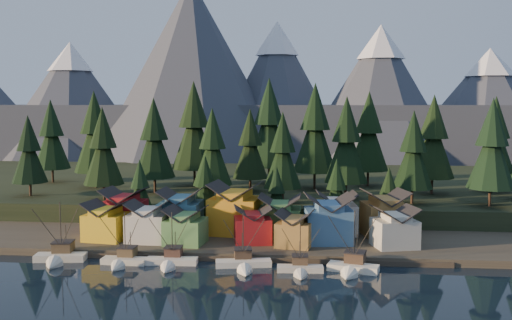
# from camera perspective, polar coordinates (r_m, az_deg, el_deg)

# --- Properties ---
(ground) EXTENTS (500.00, 500.00, 0.00)m
(ground) POSITION_cam_1_polar(r_m,az_deg,el_deg) (98.48, -2.47, -12.49)
(ground) COLOR black
(ground) RESTS_ON ground
(shore_strip) EXTENTS (400.00, 50.00, 1.50)m
(shore_strip) POSITION_cam_1_polar(r_m,az_deg,el_deg) (136.60, -0.06, -6.99)
(shore_strip) COLOR #373128
(shore_strip) RESTS_ON ground
(hillside) EXTENTS (420.00, 100.00, 6.00)m
(hillside) POSITION_cam_1_polar(r_m,az_deg,el_deg) (185.18, 1.50, -2.94)
(hillside) COLOR black
(hillside) RESTS_ON ground
(dock) EXTENTS (80.00, 4.00, 1.00)m
(dock) POSITION_cam_1_polar(r_m,az_deg,el_deg) (114.00, -1.28, -9.69)
(dock) COLOR #40392E
(dock) RESTS_ON ground
(mountain_ridge) EXTENTS (560.00, 190.00, 90.00)m
(mountain_ridge) POSITION_cam_1_polar(r_m,az_deg,el_deg) (306.74, 2.44, 4.79)
(mountain_ridge) COLOR #4B5360
(mountain_ridge) RESTS_ON ground
(boat_0) EXTENTS (10.33, 11.01, 12.88)m
(boat_0) POSITION_cam_1_polar(r_m,az_deg,el_deg) (118.20, -19.14, -8.41)
(boat_0) COLOR beige
(boat_0) RESTS_ON ground
(boat_1) EXTENTS (9.00, 9.75, 11.06)m
(boat_1) POSITION_cam_1_polar(r_m,az_deg,el_deg) (112.81, -13.21, -9.13)
(boat_1) COLOR beige
(boat_1) RESTS_ON ground
(boat_2) EXTENTS (10.22, 11.04, 11.12)m
(boat_2) POSITION_cam_1_polar(r_m,az_deg,el_deg) (110.78, -8.54, -9.37)
(boat_2) COLOR silver
(boat_2) RESTS_ON ground
(boat_3) EXTENTS (11.13, 11.80, 11.22)m
(boat_3) POSITION_cam_1_polar(r_m,az_deg,el_deg) (108.09, -1.22, -9.72)
(boat_3) COLOR white
(boat_3) RESTS_ON ground
(boat_4) EXTENTS (8.80, 9.51, 9.99)m
(boat_4) POSITION_cam_1_polar(r_m,az_deg,el_deg) (105.38, 4.46, -10.21)
(boat_4) COLOR beige
(boat_4) RESTS_ON ground
(boat_5) EXTENTS (9.97, 10.65, 12.47)m
(boat_5) POSITION_cam_1_polar(r_m,az_deg,el_deg) (106.46, 9.61, -9.75)
(boat_5) COLOR white
(boat_5) RESTS_ON ground
(house_front_0) EXTENTS (9.16, 8.76, 8.25)m
(house_front_0) POSITION_cam_1_polar(r_m,az_deg,el_deg) (126.96, -14.77, -5.81)
(house_front_0) COLOR gold
(house_front_0) RESTS_ON shore_strip
(house_front_1) EXTENTS (8.23, 7.91, 8.49)m
(house_front_1) POSITION_cam_1_polar(r_m,az_deg,el_deg) (123.62, -10.79, -5.97)
(house_front_1) COLOR silver
(house_front_1) RESTS_ON shore_strip
(house_front_2) EXTENTS (8.65, 8.71, 7.69)m
(house_front_2) POSITION_cam_1_polar(r_m,az_deg,el_deg) (120.31, -7.08, -6.44)
(house_front_2) COLOR #4E8548
(house_front_2) RESTS_ON shore_strip
(house_front_3) EXTENTS (8.78, 8.50, 7.66)m
(house_front_3) POSITION_cam_1_polar(r_m,az_deg,el_deg) (120.45, -0.34, -6.39)
(house_front_3) COLOR maroon
(house_front_3) RESTS_ON shore_strip
(house_front_4) EXTENTS (8.24, 8.69, 7.20)m
(house_front_4) POSITION_cam_1_polar(r_m,az_deg,el_deg) (118.02, 3.89, -6.78)
(house_front_4) COLOR olive
(house_front_4) RESTS_ON shore_strip
(house_front_5) EXTENTS (10.75, 10.00, 10.15)m
(house_front_5) POSITION_cam_1_polar(r_m,az_deg,el_deg) (121.35, 7.26, -5.72)
(house_front_5) COLOR #3E6893
(house_front_5) RESTS_ON shore_strip
(house_front_6) EXTENTS (9.94, 9.61, 8.23)m
(house_front_6) POSITION_cam_1_polar(r_m,az_deg,el_deg) (120.26, 13.70, -6.43)
(house_front_6) COLOR beige
(house_front_6) RESTS_ON shore_strip
(house_back_0) EXTENTS (9.60, 9.27, 9.83)m
(house_back_0) POSITION_cam_1_polar(r_m,az_deg,el_deg) (134.30, -13.08, -4.79)
(house_back_0) COLOR maroon
(house_back_0) RESTS_ON shore_strip
(house_back_1) EXTENTS (9.04, 9.15, 10.08)m
(house_back_1) POSITION_cam_1_polar(r_m,az_deg,el_deg) (129.13, -7.57, -5.05)
(house_back_1) COLOR #386984
(house_back_1) RESTS_ON shore_strip
(house_back_2) EXTENTS (12.03, 11.27, 11.48)m
(house_back_2) POSITION_cam_1_polar(r_m,az_deg,el_deg) (128.60, -2.11, -4.71)
(house_back_2) COLOR orange
(house_back_2) RESTS_ON shore_strip
(house_back_3) EXTENTS (9.10, 8.11, 9.21)m
(house_back_3) POSITION_cam_1_polar(r_m,az_deg,el_deg) (125.71, 2.39, -5.51)
(house_back_3) COLOR #3D703E
(house_back_3) RESTS_ON shore_strip
(house_back_4) EXTENTS (9.39, 9.08, 9.39)m
(house_back_4) POSITION_cam_1_polar(r_m,az_deg,el_deg) (129.54, 8.06, -5.18)
(house_back_4) COLOR white
(house_back_4) RESTS_ON shore_strip
(house_back_5) EXTENTS (10.74, 10.83, 10.13)m
(house_back_5) POSITION_cam_1_polar(r_m,az_deg,el_deg) (129.23, 12.77, -5.12)
(house_back_5) COLOR olive
(house_back_5) RESTS_ON shore_strip
(tree_hill_0) EXTENTS (9.33, 9.33, 21.72)m
(tree_hill_0) POSITION_cam_1_polar(r_m,az_deg,el_deg) (163.62, -21.76, 0.77)
(tree_hill_0) COLOR #332319
(tree_hill_0) RESTS_ON hillside
(tree_hill_1) EXTENTS (12.23, 12.23, 28.49)m
(tree_hill_1) POSITION_cam_1_polar(r_m,az_deg,el_deg) (172.93, -15.82, 2.43)
(tree_hill_1) COLOR #332319
(tree_hill_1) RESTS_ON hillside
(tree_hill_2) EXTENTS (10.27, 10.27, 23.93)m
(tree_hill_2) POSITION_cam_1_polar(r_m,az_deg,el_deg) (150.88, -15.04, 1.06)
(tree_hill_2) COLOR #332319
(tree_hill_2) RESTS_ON hillside
(tree_hill_3) EXTENTS (11.32, 11.32, 26.38)m
(tree_hill_3) POSITION_cam_1_polar(r_m,az_deg,el_deg) (159.01, -10.15, 1.88)
(tree_hill_3) COLOR #332319
(tree_hill_3) RESTS_ON hillside
(tree_hill_4) EXTENTS (13.51, 13.51, 31.46)m
(tree_hill_4) POSITION_cam_1_polar(r_m,az_deg,el_deg) (171.48, -6.22, 3.13)
(tree_hill_4) COLOR #332319
(tree_hill_4) RESTS_ON hillside
(tree_hill_5) EXTENTS (10.16, 10.16, 23.66)m
(tree_hill_5) POSITION_cam_1_polar(r_m,az_deg,el_deg) (145.34, -4.38, 1.01)
(tree_hill_5) COLOR #332319
(tree_hill_5) RESTS_ON hillside
(tree_hill_6) EXTENTS (10.03, 10.03, 23.36)m
(tree_hill_6) POSITION_cam_1_polar(r_m,az_deg,el_deg) (159.02, -0.59, 1.37)
(tree_hill_6) COLOR #332319
(tree_hill_6) RESTS_ON hillside
(tree_hill_7) EXTENTS (9.75, 9.75, 22.71)m
(tree_hill_7) POSITION_cam_1_polar(r_m,az_deg,el_deg) (141.34, 2.68, 0.68)
(tree_hill_7) COLOR #332319
(tree_hill_7) RESTS_ON hillside
(tree_hill_8) EXTENTS (13.18, 13.18, 30.70)m
(tree_hill_8) POSITION_cam_1_polar(r_m,az_deg,el_deg) (164.79, 5.92, 2.89)
(tree_hill_8) COLOR #332319
(tree_hill_8) RESTS_ON hillside
(tree_hill_9) EXTENTS (11.45, 11.45, 26.67)m
(tree_hill_9) POSITION_cam_1_polar(r_m,az_deg,el_deg) (148.19, 9.03, 1.69)
(tree_hill_9) COLOR #332319
(tree_hill_9) RESTS_ON hillside
(tree_hill_10) EXTENTS (12.22, 12.22, 28.46)m
(tree_hill_10) POSITION_cam_1_polar(r_m,az_deg,el_deg) (173.63, 11.20, 2.54)
(tree_hill_10) COLOR #332319
(tree_hill_10) RESTS_ON hillside
(tree_hill_11) EXTENTS (9.91, 9.91, 23.08)m
(tree_hill_11) POSITION_cam_1_polar(r_m,az_deg,el_deg) (145.20, 15.44, 0.69)
(tree_hill_11) COLOR #332319
(tree_hill_11) RESTS_ON hillside
(tree_hill_12) EXTENTS (11.68, 11.68, 27.20)m
(tree_hill_12) POSITION_cam_1_polar(r_m,az_deg,el_deg) (162.20, 17.30, 1.94)
(tree_hill_12) COLOR #332319
(tree_hill_12) RESTS_ON hillside
(tree_hill_13) EXTENTS (11.22, 11.22, 26.14)m
(tree_hill_13) POSITION_cam_1_polar(r_m,az_deg,el_deg) (147.26, 22.51, 1.18)
(tree_hill_13) COLOR #332319
(tree_hill_13) RESTS_ON hillside
(tree_hill_14) EXTENTS (11.54, 11.54, 26.88)m
(tree_hill_14) POSITION_cam_1_polar(r_m,az_deg,el_deg) (172.47, 22.77, 1.90)
(tree_hill_14) COLOR #332319
(tree_hill_14) RESTS_ON hillside
(tree_hill_15) EXTENTS (14.00, 14.00, 32.61)m
(tree_hill_15) POSITION_cam_1_polar(r_m,az_deg,el_deg) (175.26, 1.33, 3.42)
(tree_hill_15) COLOR #332319
(tree_hill_15) RESTS_ON hillside
(tree_hill_16) EXTENTS (11.20, 11.20, 26.09)m
(tree_hill_16) POSITION_cam_1_polar(r_m,az_deg,el_deg) (189.35, -19.77, 2.17)
(tree_hill_16) COLOR #332319
(tree_hill_16) RESTS_ON hillside
(tree_shore_0) EXTENTS (6.81, 6.81, 15.87)m
(tree_shore_0) POSITION_cam_1_polar(r_m,az_deg,el_deg) (140.45, -11.52, -2.85)
(tree_shore_0) COLOR #332319
(tree_shore_0) RESTS_ON shore_strip
(tree_shore_1) EXTENTS (7.29, 7.29, 16.99)m
(tree_shore_1) POSITION_cam_1_polar(r_m,az_deg,el_deg) (136.49, -5.09, -2.74)
(tree_shore_1) COLOR #332319
(tree_shore_1) RESTS_ON shore_strip
(tree_shore_2) EXTENTS (6.28, 6.28, 14.64)m
(tree_shore_2) POSITION_cam_1_polar(r_m,az_deg,el_deg) (134.55, 2.06, -3.40)
(tree_shore_2) COLOR #332319
(tree_shore_2) RESTS_ON shore_strip
(tree_shore_3) EXTENTS (7.12, 7.12, 16.59)m
(tree_shore_3) POSITION_cam_1_polar(r_m,az_deg,el_deg) (134.23, 8.04, -3.01)
(tree_shore_3) COLOR #332319
(tree_shore_3) RESTS_ON shore_strip
(tree_shore_4) EXTENTS (6.33, 6.33, 14.74)m
(tree_shore_4) POSITION_cam_1_polar(r_m,az_deg,el_deg) (135.41, 13.13, -3.46)
(tree_shore_4) COLOR #332319
(tree_shore_4) RESTS_ON shore_strip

